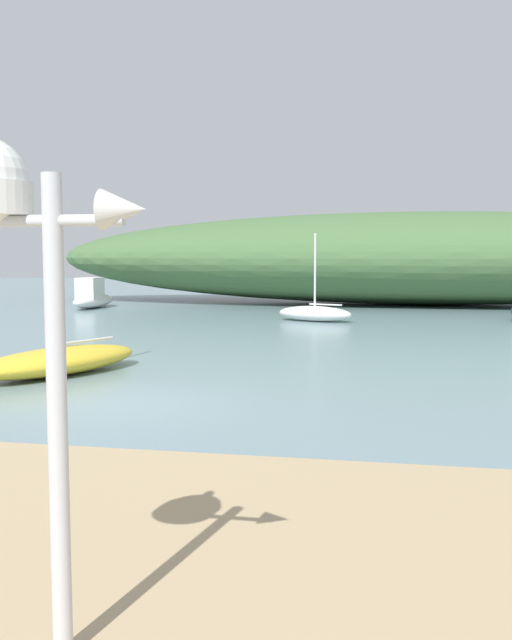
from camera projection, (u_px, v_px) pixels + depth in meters
The scene contains 6 objects.
ground_plane at pixel (125, 404), 12.84m from camera, with size 120.00×120.00×0.00m, color gray.
distant_hill at pixel (420, 258), 37.73m from camera, with size 39.13×10.30×4.77m, color #476B3D.
mast_structure at pixel (2, 224), 4.28m from camera, with size 1.30×0.58×3.13m.
sailboat_outer_mooring at pixel (59, 360), 15.92m from camera, with size 3.09×4.53×4.21m.
sailboat_near_shore at pixel (315, 313), 28.34m from camera, with size 3.23×1.99×3.40m.
motorboat_far_right at pixel (92, 297), 35.10m from camera, with size 1.21×3.91×1.48m.
Camera 1 is at (4.69, -11.97, 2.64)m, focal length 40.96 mm.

